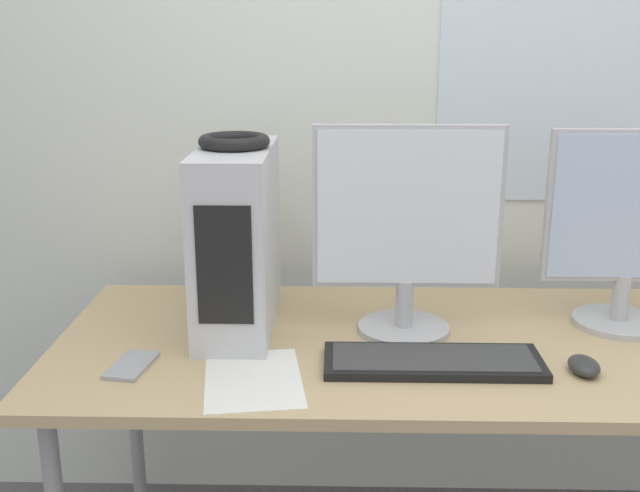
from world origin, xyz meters
name	(u,v)px	position (x,y,z in m)	size (l,w,h in m)	color
wall_back	(461,79)	(0.00, 0.92, 1.35)	(8.00, 0.07, 2.70)	silver
desk	(480,359)	(0.00, 0.39, 0.70)	(2.10, 0.79, 0.75)	tan
pc_tower	(237,239)	(-0.61, 0.49, 0.98)	(0.18, 0.45, 0.46)	silver
headphones	(234,141)	(-0.61, 0.49, 1.23)	(0.17, 0.17, 0.03)	black
monitor_main	(407,227)	(-0.19, 0.45, 1.03)	(0.46, 0.23, 0.52)	#B7B7BC
monitor_right_near	(629,227)	(0.37, 0.51, 1.02)	(0.42, 0.23, 0.51)	#B7B7BC
keyboard	(433,361)	(-0.14, 0.25, 0.76)	(0.50, 0.17, 0.02)	black
mouse	(584,366)	(0.20, 0.22, 0.77)	(0.07, 0.10, 0.03)	#2D2D2D
cell_phone	(132,365)	(-0.82, 0.23, 0.76)	(0.10, 0.16, 0.01)	#99999E
paper_sheet_left	(253,379)	(-0.54, 0.17, 0.75)	(0.25, 0.32, 0.00)	white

